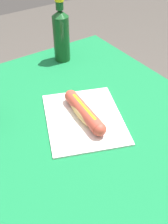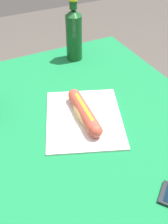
# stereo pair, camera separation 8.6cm
# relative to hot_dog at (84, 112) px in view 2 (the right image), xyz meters

# --- Properties ---
(dining_table) EXTENTS (1.04, 0.82, 0.74)m
(dining_table) POSITION_rel_hot_dog_xyz_m (0.03, -0.01, -0.18)
(dining_table) COLOR brown
(dining_table) RESTS_ON ground
(paper_wrapper) EXTENTS (0.36, 0.33, 0.01)m
(paper_wrapper) POSITION_rel_hot_dog_xyz_m (0.00, 0.00, -0.03)
(paper_wrapper) COLOR silver
(paper_wrapper) RESTS_ON dining_table
(hot_dog) EXTENTS (0.23, 0.07, 0.05)m
(hot_dog) POSITION_rel_hot_dog_xyz_m (0.00, 0.00, 0.00)
(hot_dog) COLOR tan
(hot_dog) RESTS_ON paper_wrapper
(soda_bottle) EXTENTS (0.07, 0.07, 0.26)m
(soda_bottle) POSITION_rel_hot_dog_xyz_m (-0.38, 0.14, 0.08)
(soda_bottle) COLOR #14471E
(soda_bottle) RESTS_ON dining_table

